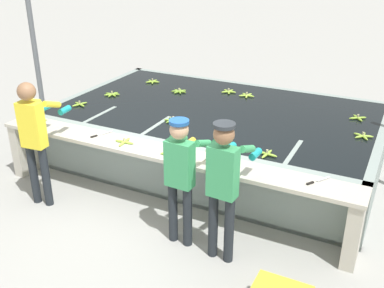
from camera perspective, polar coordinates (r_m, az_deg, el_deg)
ground_plane at (r=6.05m, az=-4.82°, el=-9.21°), size 80.00×80.00×0.00m
wash_tank at (r=7.43m, az=3.12°, el=1.28°), size 5.11×3.16×0.88m
work_ledge at (r=5.90m, az=-3.90°, el=-2.96°), size 5.11×0.45×0.88m
worker_0 at (r=6.23m, az=-19.35°, el=1.39°), size 0.45×0.73×1.74m
worker_1 at (r=5.11m, az=-1.37°, el=-3.42°), size 0.43×0.72×1.58m
worker_2 at (r=4.83m, az=4.07°, el=-4.45°), size 0.43×0.73×1.67m
banana_bunch_floating_0 at (r=7.28m, az=20.30°, el=3.13°), size 0.25×0.25×0.08m
banana_bunch_floating_1 at (r=8.10m, az=-1.66°, el=6.71°), size 0.28×0.28×0.08m
banana_bunch_floating_2 at (r=5.74m, az=9.50°, el=-1.25°), size 0.28×0.28×0.08m
banana_bunch_floating_3 at (r=6.62m, az=20.88°, el=0.96°), size 0.28×0.27×0.08m
banana_bunch_floating_4 at (r=7.65m, az=-14.08°, el=4.92°), size 0.28×0.28×0.08m
banana_bunch_floating_5 at (r=7.92m, az=6.96°, el=6.15°), size 0.27×0.28×0.08m
banana_bunch_floating_6 at (r=8.71m, az=-5.04°, el=7.91°), size 0.28×0.27×0.08m
banana_bunch_floating_7 at (r=8.05m, az=-10.13°, el=6.24°), size 0.28×0.28×0.08m
banana_bunch_floating_8 at (r=6.74m, az=-2.39°, el=3.04°), size 0.28×0.28×0.08m
banana_bunch_floating_9 at (r=8.10m, az=4.67°, el=6.65°), size 0.27×0.28×0.08m
banana_bunch_ledge_0 at (r=6.05m, az=-8.59°, el=0.27°), size 0.28×0.28×0.08m
banana_bunch_ledge_1 at (r=5.70m, az=-2.70°, el=-1.04°), size 0.28×0.28×0.08m
banana_bunch_ledge_2 at (r=7.11m, az=-19.04°, el=2.87°), size 0.27×0.28×0.08m
knife_0 at (r=5.22m, az=15.33°, el=-4.63°), size 0.22×0.31×0.02m
knife_1 at (r=6.36m, az=-11.79°, el=1.12°), size 0.16×0.34×0.02m
support_post_left at (r=8.55m, az=-19.33°, el=11.25°), size 0.09×0.09×3.20m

